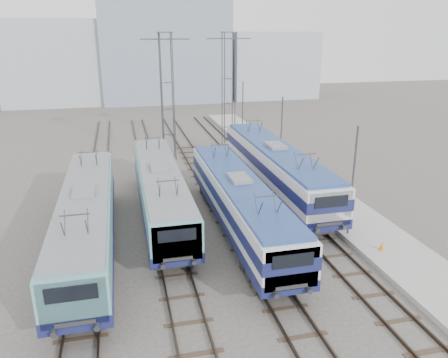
% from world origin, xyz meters
% --- Properties ---
extents(ground, '(160.00, 160.00, 0.00)m').
position_xyz_m(ground, '(0.00, 0.00, 0.00)').
color(ground, '#514C47').
extents(platform, '(4.00, 70.00, 0.30)m').
position_xyz_m(platform, '(10.20, 8.00, 0.15)').
color(platform, '#9E9E99').
rests_on(platform, ground).
extents(locomotive_far_left, '(2.81, 17.75, 3.34)m').
position_xyz_m(locomotive_far_left, '(-6.75, 3.66, 2.21)').
color(locomotive_far_left, '#171C4E').
rests_on(locomotive_far_left, ground).
extents(locomotive_center_left, '(2.73, 17.20, 3.24)m').
position_xyz_m(locomotive_center_left, '(-2.25, 7.52, 2.15)').
color(locomotive_center_left, '#171C4E').
rests_on(locomotive_center_left, ground).
extents(locomotive_center_right, '(2.76, 17.44, 3.28)m').
position_xyz_m(locomotive_center_right, '(2.25, 4.02, 2.23)').
color(locomotive_center_right, '#171C4E').
rests_on(locomotive_center_right, ground).
extents(locomotive_far_right, '(2.95, 18.68, 3.51)m').
position_xyz_m(locomotive_far_right, '(6.75, 10.07, 2.38)').
color(locomotive_far_right, '#171C4E').
rests_on(locomotive_far_right, ground).
extents(catenary_tower_west, '(4.50, 1.20, 12.00)m').
position_xyz_m(catenary_tower_west, '(0.00, 22.00, 6.64)').
color(catenary_tower_west, '#3F4247').
rests_on(catenary_tower_west, ground).
extents(catenary_tower_east, '(4.50, 1.20, 12.00)m').
position_xyz_m(catenary_tower_east, '(6.50, 24.00, 6.64)').
color(catenary_tower_east, '#3F4247').
rests_on(catenary_tower_east, ground).
extents(mast_front, '(0.12, 0.12, 7.00)m').
position_xyz_m(mast_front, '(8.60, 2.00, 3.50)').
color(mast_front, '#3F4247').
rests_on(mast_front, ground).
extents(mast_mid, '(0.12, 0.12, 7.00)m').
position_xyz_m(mast_mid, '(8.60, 14.00, 3.50)').
color(mast_mid, '#3F4247').
rests_on(mast_mid, ground).
extents(mast_rear, '(0.12, 0.12, 7.00)m').
position_xyz_m(mast_rear, '(8.60, 26.00, 3.50)').
color(mast_rear, '#3F4247').
rests_on(mast_rear, ground).
extents(safety_cone, '(0.34, 0.34, 0.49)m').
position_xyz_m(safety_cone, '(9.42, -0.45, 0.55)').
color(safety_cone, orange).
rests_on(safety_cone, platform).
extents(building_west, '(18.00, 12.00, 14.00)m').
position_xyz_m(building_west, '(-14.00, 62.00, 7.00)').
color(building_west, '#A4ABB8').
rests_on(building_west, ground).
extents(building_center, '(22.00, 14.00, 18.00)m').
position_xyz_m(building_center, '(4.00, 62.00, 9.00)').
color(building_center, gray).
rests_on(building_center, ground).
extents(building_east, '(16.00, 12.00, 12.00)m').
position_xyz_m(building_east, '(24.00, 62.00, 6.00)').
color(building_east, '#A4ABB8').
rests_on(building_east, ground).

